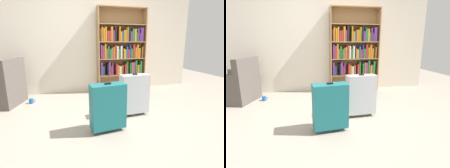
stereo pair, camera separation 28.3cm
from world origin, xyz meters
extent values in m
plane|color=#9E9384|center=(0.00, 0.00, 0.00)|extent=(9.21, 9.21, 0.00)
cube|color=beige|center=(0.00, 1.85, 1.30)|extent=(5.27, 0.10, 2.60)
cube|color=#A87F51|center=(0.14, 1.65, 0.99)|extent=(0.02, 0.27, 1.99)
cube|color=#A87F51|center=(1.30, 1.65, 0.99)|extent=(0.02, 0.27, 1.99)
cube|color=#A87F51|center=(0.72, 1.77, 0.99)|extent=(1.18, 0.02, 1.99)
cube|color=#A87F51|center=(0.72, 1.65, 0.01)|extent=(1.14, 0.25, 0.02)
cube|color=#A87F51|center=(0.72, 1.65, 0.41)|extent=(1.14, 0.25, 0.02)
cube|color=#A87F51|center=(0.72, 1.65, 0.80)|extent=(1.14, 0.25, 0.02)
cube|color=#A87F51|center=(0.72, 1.65, 1.20)|extent=(1.14, 0.25, 0.02)
cube|color=#A87F51|center=(0.72, 1.65, 1.60)|extent=(1.14, 0.25, 0.02)
cube|color=#A87F51|center=(0.72, 1.65, 1.98)|extent=(1.14, 0.25, 0.02)
cube|color=#66337F|center=(0.19, 1.60, 0.57)|extent=(0.04, 0.15, 0.31)
cube|color=#264C99|center=(0.24, 1.60, 0.53)|extent=(0.03, 0.15, 0.22)
cube|color=black|center=(0.35, 1.63, 0.56)|extent=(0.03, 0.21, 0.28)
cube|color=#66337F|center=(0.39, 1.61, 0.57)|extent=(0.04, 0.18, 0.31)
cube|color=#B22D2D|center=(0.43, 1.63, 0.53)|extent=(0.02, 0.21, 0.22)
cube|color=#66337F|center=(0.46, 1.64, 0.56)|extent=(0.02, 0.22, 0.28)
cube|color=#B22D2D|center=(0.57, 1.62, 0.55)|extent=(0.04, 0.19, 0.26)
cube|color=gold|center=(0.61, 1.63, 0.53)|extent=(0.03, 0.22, 0.23)
cube|color=silver|center=(0.66, 1.62, 0.52)|extent=(0.04, 0.18, 0.21)
cube|color=brown|center=(0.71, 1.63, 0.53)|extent=(0.03, 0.22, 0.23)
cube|color=#B22D2D|center=(0.80, 1.61, 0.55)|extent=(0.04, 0.18, 0.26)
cube|color=#2D7238|center=(0.84, 1.63, 0.57)|extent=(0.03, 0.22, 0.30)
cube|color=#2D7238|center=(0.92, 1.61, 0.56)|extent=(0.03, 0.17, 0.28)
cube|color=brown|center=(0.97, 1.61, 0.56)|extent=(0.04, 0.17, 0.29)
cube|color=#66337F|center=(1.02, 1.61, 0.56)|extent=(0.04, 0.17, 0.29)
cube|color=#2D7238|center=(1.07, 1.62, 0.59)|extent=(0.04, 0.20, 0.34)
cube|color=orange|center=(1.12, 1.63, 0.53)|extent=(0.04, 0.21, 0.22)
cube|color=#2D7238|center=(1.17, 1.62, 0.54)|extent=(0.03, 0.20, 0.24)
cube|color=#2D7238|center=(1.20, 1.61, 0.58)|extent=(0.04, 0.18, 0.32)
cube|color=#66337F|center=(0.19, 1.61, 0.97)|extent=(0.04, 0.16, 0.32)
cube|color=#B22D2D|center=(0.24, 1.61, 0.96)|extent=(0.04, 0.18, 0.30)
cube|color=gold|center=(0.29, 1.62, 0.98)|extent=(0.03, 0.19, 0.34)
cube|color=brown|center=(0.32, 1.62, 0.93)|extent=(0.03, 0.19, 0.23)
cube|color=#2D7238|center=(0.36, 1.64, 0.96)|extent=(0.03, 0.22, 0.29)
cube|color=#2D7238|center=(0.41, 1.63, 0.93)|extent=(0.04, 0.22, 0.23)
cube|color=brown|center=(0.46, 1.61, 0.94)|extent=(0.04, 0.17, 0.26)
cube|color=orange|center=(0.50, 1.64, 0.95)|extent=(0.03, 0.22, 0.28)
cube|color=#B22D2D|center=(0.54, 1.62, 0.97)|extent=(0.03, 0.19, 0.31)
cube|color=silver|center=(0.58, 1.61, 0.96)|extent=(0.04, 0.17, 0.29)
cube|color=#2D7238|center=(0.63, 1.60, 0.93)|extent=(0.04, 0.15, 0.23)
cube|color=silver|center=(0.68, 1.63, 0.96)|extent=(0.04, 0.22, 0.30)
cube|color=black|center=(0.71, 1.61, 0.97)|extent=(0.02, 0.17, 0.32)
cube|color=orange|center=(0.75, 1.61, 0.93)|extent=(0.03, 0.16, 0.23)
cube|color=gold|center=(0.78, 1.61, 0.92)|extent=(0.03, 0.17, 0.21)
cube|color=#264C99|center=(0.82, 1.60, 0.95)|extent=(0.04, 0.16, 0.28)
cube|color=#B22D2D|center=(0.87, 1.61, 0.92)|extent=(0.04, 0.17, 0.21)
cube|color=#264C99|center=(0.91, 1.60, 0.97)|extent=(0.02, 0.16, 0.31)
cube|color=#2D7238|center=(0.94, 1.61, 0.93)|extent=(0.04, 0.18, 0.23)
cube|color=#B22D2D|center=(1.00, 1.61, 0.98)|extent=(0.04, 0.17, 0.33)
cube|color=gold|center=(1.05, 1.64, 0.94)|extent=(0.03, 0.22, 0.26)
cube|color=orange|center=(1.10, 1.62, 0.97)|extent=(0.04, 0.20, 0.32)
cube|color=orange|center=(1.14, 1.61, 0.93)|extent=(0.04, 0.17, 0.24)
cube|color=black|center=(1.19, 1.63, 0.95)|extent=(0.04, 0.22, 0.26)
cube|color=orange|center=(1.22, 1.62, 0.95)|extent=(0.02, 0.19, 0.27)
cube|color=brown|center=(0.18, 1.63, 1.35)|extent=(0.02, 0.21, 0.28)
cube|color=orange|center=(0.21, 1.62, 1.37)|extent=(0.02, 0.20, 0.32)
cube|color=orange|center=(0.26, 1.61, 1.36)|extent=(0.04, 0.16, 0.30)
cube|color=gold|center=(0.30, 1.62, 1.37)|extent=(0.03, 0.18, 0.32)
cube|color=#B22D2D|center=(0.35, 1.63, 1.33)|extent=(0.04, 0.21, 0.24)
cube|color=#B22D2D|center=(0.39, 1.61, 1.33)|extent=(0.04, 0.16, 0.24)
cube|color=orange|center=(0.44, 1.63, 1.38)|extent=(0.04, 0.22, 0.33)
cube|color=#66337F|center=(0.49, 1.62, 1.34)|extent=(0.03, 0.18, 0.25)
cube|color=black|center=(0.53, 1.60, 1.38)|extent=(0.04, 0.16, 0.33)
cube|color=orange|center=(0.63, 1.62, 1.38)|extent=(0.03, 0.18, 0.34)
cube|color=gold|center=(0.67, 1.62, 1.32)|extent=(0.03, 0.19, 0.23)
cube|color=#264C99|center=(0.71, 1.63, 1.33)|extent=(0.03, 0.21, 0.23)
cube|color=orange|center=(0.75, 1.61, 1.34)|extent=(0.04, 0.16, 0.26)
cube|color=gold|center=(0.79, 1.63, 1.34)|extent=(0.02, 0.22, 0.26)
cube|color=gold|center=(0.83, 1.61, 1.37)|extent=(0.02, 0.17, 0.32)
cube|color=black|center=(0.88, 1.62, 1.38)|extent=(0.04, 0.19, 0.33)
cube|color=#66337F|center=(0.92, 1.60, 1.33)|extent=(0.04, 0.15, 0.23)
cube|color=#2D7238|center=(0.97, 1.60, 1.36)|extent=(0.04, 0.15, 0.29)
cube|color=gold|center=(1.03, 1.62, 1.36)|extent=(0.04, 0.20, 0.29)
cube|color=#2D7238|center=(1.07, 1.64, 1.32)|extent=(0.02, 0.23, 0.21)
cube|color=#66337F|center=(1.10, 1.60, 1.37)|extent=(0.03, 0.16, 0.31)
cube|color=#66337F|center=(1.14, 1.62, 1.31)|extent=(0.02, 0.19, 0.20)
cube|color=#66337F|center=(1.18, 1.60, 1.37)|extent=(0.03, 0.16, 0.31)
cube|color=#66337F|center=(1.21, 1.62, 1.37)|extent=(0.03, 0.20, 0.32)
cube|color=#59514C|center=(-1.89, 1.26, 0.20)|extent=(0.87, 0.87, 0.40)
cube|color=#59514C|center=(-1.61, 1.18, 0.65)|extent=(0.32, 0.70, 0.50)
cube|color=#59514C|center=(-1.80, 1.55, 0.51)|extent=(0.70, 0.30, 0.22)
cylinder|color=#1959A5|center=(-1.35, 1.18, 0.05)|extent=(0.08, 0.08, 0.10)
torus|color=#1959A5|center=(-1.30, 1.18, 0.05)|extent=(0.06, 0.01, 0.06)
cube|color=black|center=(0.85, 1.25, 0.08)|extent=(0.43, 0.29, 0.17)
cube|color=#D85919|center=(0.85, 1.25, 0.17)|extent=(0.44, 0.30, 0.04)
cube|color=#19666B|center=(-0.13, -0.30, 0.36)|extent=(0.49, 0.27, 0.62)
cube|color=black|center=(-0.13, -0.30, 0.68)|extent=(0.08, 0.05, 0.02)
cylinder|color=black|center=(-0.29, -0.31, 0.03)|extent=(0.06, 0.06, 0.05)
cylinder|color=black|center=(0.04, -0.28, 0.03)|extent=(0.06, 0.06, 0.05)
cube|color=#B7BABF|center=(0.43, 0.11, 0.37)|extent=(0.49, 0.22, 0.64)
cube|color=black|center=(0.43, 0.11, 0.70)|extent=(0.07, 0.04, 0.02)
cylinder|color=black|center=(0.27, 0.10, 0.03)|extent=(0.05, 0.05, 0.05)
cylinder|color=black|center=(0.60, 0.12, 0.03)|extent=(0.05, 0.05, 0.05)
camera|label=1|loc=(-0.68, -2.49, 1.23)|focal=28.25mm
camera|label=2|loc=(-0.40, -2.55, 1.23)|focal=28.25mm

